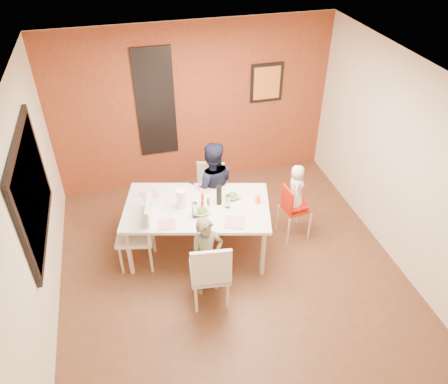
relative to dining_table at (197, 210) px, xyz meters
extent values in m
plane|color=brown|center=(0.34, -0.42, -0.73)|extent=(4.50, 4.50, 0.00)
cube|color=white|center=(0.34, -0.42, 1.97)|extent=(4.50, 4.50, 0.02)
cube|color=#F3E6C9|center=(0.34, 1.83, 0.62)|extent=(4.50, 0.02, 2.70)
cube|color=#F3E6C9|center=(0.34, -2.67, 0.62)|extent=(4.50, 0.02, 2.70)
cube|color=#F3E6C9|center=(-1.91, -0.42, 0.62)|extent=(0.02, 4.50, 2.70)
cube|color=#F3E6C9|center=(2.59, -0.42, 0.62)|extent=(0.02, 4.50, 2.70)
cube|color=maroon|center=(0.34, 1.81, 0.62)|extent=(4.50, 0.02, 2.70)
cube|color=black|center=(-1.88, -0.22, 0.82)|extent=(0.05, 1.70, 1.30)
cube|color=black|center=(-1.86, -0.22, 0.82)|extent=(0.02, 1.55, 1.15)
cube|color=#B5BDC5|center=(-0.26, 1.80, 0.77)|extent=(0.55, 0.03, 1.70)
cube|color=black|center=(-0.26, 1.79, 0.77)|extent=(0.60, 0.03, 1.76)
cube|color=black|center=(1.54, 1.79, 0.92)|extent=(0.54, 0.03, 0.64)
cube|color=orange|center=(1.54, 1.78, 0.92)|extent=(0.44, 0.01, 0.54)
cube|color=silver|center=(0.00, 0.00, 0.05)|extent=(2.13, 1.52, 0.04)
cylinder|color=#C0AA8F|center=(-0.96, -0.21, -0.35)|extent=(0.06, 0.06, 0.76)
cylinder|color=#C0AA8F|center=(-0.73, 0.65, -0.35)|extent=(0.06, 0.06, 0.76)
cylinder|color=#C0AA8F|center=(0.73, -0.65, -0.35)|extent=(0.06, 0.06, 0.76)
cylinder|color=#C0AA8F|center=(0.96, 0.21, -0.35)|extent=(0.06, 0.06, 0.76)
cube|color=silver|center=(-0.03, -0.90, -0.25)|extent=(0.53, 0.53, 0.05)
cube|color=silver|center=(-0.06, -1.11, 0.02)|extent=(0.47, 0.10, 0.54)
cylinder|color=beige|center=(0.18, -0.73, -0.50)|extent=(0.04, 0.04, 0.46)
cylinder|color=beige|center=(0.13, -1.11, -0.50)|extent=(0.04, 0.04, 0.46)
cylinder|color=beige|center=(-0.20, -0.68, -0.50)|extent=(0.04, 0.04, 0.46)
cylinder|color=beige|center=(-0.25, -1.06, -0.50)|extent=(0.04, 0.04, 0.46)
cube|color=white|center=(0.33, 0.68, -0.31)|extent=(0.53, 0.53, 0.05)
cube|color=white|center=(0.39, 0.86, -0.07)|extent=(0.40, 0.17, 0.47)
cylinder|color=beige|center=(0.11, 0.57, -0.53)|extent=(0.03, 0.03, 0.41)
cylinder|color=beige|center=(0.22, 0.89, -0.53)|extent=(0.03, 0.03, 0.41)
cylinder|color=beige|center=(0.43, 0.46, -0.53)|extent=(0.03, 0.03, 0.41)
cylinder|color=beige|center=(0.54, 0.78, -0.53)|extent=(0.03, 0.03, 0.41)
cube|color=silver|center=(-0.85, -0.02, -0.24)|extent=(0.57, 0.57, 0.05)
cube|color=silver|center=(-0.63, -0.07, 0.04)|extent=(0.14, 0.48, 0.55)
cylinder|color=#C0B18E|center=(-1.00, 0.21, -0.49)|extent=(0.04, 0.04, 0.47)
cylinder|color=#C0B18E|center=(-0.61, 0.13, -0.49)|extent=(0.04, 0.04, 0.47)
cylinder|color=#C0B18E|center=(-1.08, -0.17, -0.49)|extent=(0.04, 0.04, 0.47)
cylinder|color=#C0B18E|center=(-0.70, -0.26, -0.49)|extent=(0.04, 0.04, 0.47)
cube|color=red|center=(1.42, -0.03, -0.23)|extent=(0.34, 0.34, 0.05)
cube|color=red|center=(1.27, -0.04, -0.03)|extent=(0.06, 0.31, 0.36)
cube|color=red|center=(1.42, -0.03, -0.15)|extent=(0.34, 0.34, 0.02)
cylinder|color=beige|center=(1.61, -0.18, -0.49)|extent=(0.03, 0.03, 0.47)
cylinder|color=beige|center=(1.27, -0.21, -0.49)|extent=(0.03, 0.03, 0.47)
cylinder|color=beige|center=(1.57, 0.16, -0.49)|extent=(0.03, 0.03, 0.47)
cylinder|color=beige|center=(1.23, 0.13, -0.49)|extent=(0.03, 0.03, 0.47)
imported|color=brown|center=(-0.03, -0.74, -0.15)|extent=(0.46, 0.34, 1.15)
imported|color=black|center=(0.33, 0.52, -0.02)|extent=(0.74, 0.61, 1.41)
imported|color=silver|center=(1.40, -0.03, 0.14)|extent=(0.32, 0.40, 0.70)
cube|color=silver|center=(-0.44, -0.28, 0.08)|extent=(0.23, 0.23, 0.01)
cube|color=white|center=(0.20, 0.37, 0.08)|extent=(0.27, 0.27, 0.01)
cube|color=silver|center=(0.40, -0.46, 0.08)|extent=(0.32, 0.32, 0.01)
cube|color=white|center=(-0.57, 0.40, 0.08)|extent=(0.27, 0.27, 0.01)
imported|color=white|center=(0.03, -0.16, 0.10)|extent=(0.24, 0.24, 0.06)
imported|color=silver|center=(0.51, 0.06, 0.10)|extent=(0.25, 0.25, 0.05)
cylinder|color=black|center=(0.30, -0.02, 0.21)|extent=(0.08, 0.08, 0.29)
cylinder|color=silver|center=(-0.07, -0.21, 0.18)|extent=(0.08, 0.08, 0.22)
cylinder|color=white|center=(0.39, -0.12, 0.16)|extent=(0.07, 0.07, 0.19)
cylinder|color=white|center=(-0.20, 0.03, 0.21)|extent=(0.12, 0.12, 0.27)
cylinder|color=red|center=(0.06, -0.06, 0.13)|extent=(0.03, 0.03, 0.13)
cylinder|color=#2E7928|center=(0.15, -0.05, 0.14)|extent=(0.04, 0.04, 0.14)
cylinder|color=brown|center=(0.09, 0.04, 0.15)|extent=(0.04, 0.04, 0.15)
cylinder|color=orange|center=(0.80, -0.14, 0.13)|extent=(0.07, 0.07, 0.11)
camera|label=1|loc=(-0.79, -4.51, 3.66)|focal=35.00mm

